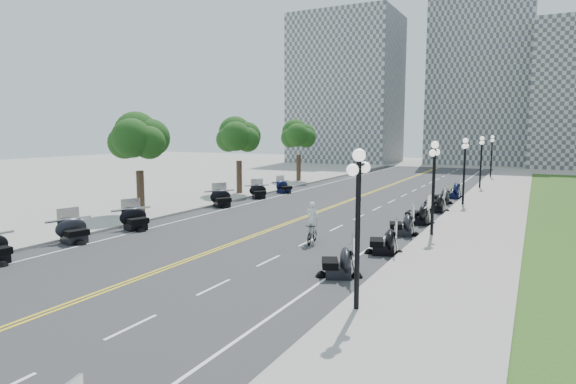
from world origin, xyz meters
The scene contains 49 objects.
ground centered at (0.00, 0.00, 0.00)m, with size 160.00×160.00×0.00m, color gray.
road centered at (0.00, 10.00, 0.00)m, with size 16.00×90.00×0.01m, color #333335.
centerline_yellow_a centered at (-0.12, 10.00, 0.01)m, with size 0.12×90.00×0.00m, color yellow.
centerline_yellow_b centered at (0.12, 10.00, 0.01)m, with size 0.12×90.00×0.00m, color yellow.
edge_line_north centered at (6.40, 10.00, 0.01)m, with size 0.12×90.00×0.00m, color white.
edge_line_south centered at (-6.40, 10.00, 0.01)m, with size 0.12×90.00×0.00m, color white.
lane_dash_3 centered at (3.20, -12.00, 0.01)m, with size 0.12×2.00×0.00m, color white.
lane_dash_4 centered at (3.20, -8.00, 0.01)m, with size 0.12×2.00×0.00m, color white.
lane_dash_5 centered at (3.20, -4.00, 0.01)m, with size 0.12×2.00×0.00m, color white.
lane_dash_6 centered at (3.20, 0.00, 0.01)m, with size 0.12×2.00×0.00m, color white.
lane_dash_7 centered at (3.20, 4.00, 0.01)m, with size 0.12×2.00×0.00m, color white.
lane_dash_8 centered at (3.20, 8.00, 0.01)m, with size 0.12×2.00×0.00m, color white.
lane_dash_9 centered at (3.20, 12.00, 0.01)m, with size 0.12×2.00×0.00m, color white.
lane_dash_10 centered at (3.20, 16.00, 0.01)m, with size 0.12×2.00×0.00m, color white.
lane_dash_11 centered at (3.20, 20.00, 0.01)m, with size 0.12×2.00×0.00m, color white.
lane_dash_12 centered at (3.20, 24.00, 0.01)m, with size 0.12×2.00×0.00m, color white.
lane_dash_13 centered at (3.20, 28.00, 0.01)m, with size 0.12×2.00×0.00m, color white.
lane_dash_14 centered at (3.20, 32.00, 0.01)m, with size 0.12×2.00×0.00m, color white.
lane_dash_15 centered at (3.20, 36.00, 0.01)m, with size 0.12×2.00×0.00m, color white.
lane_dash_16 centered at (3.20, 40.00, 0.01)m, with size 0.12×2.00×0.00m, color white.
lane_dash_17 centered at (3.20, 44.00, 0.01)m, with size 0.12×2.00×0.00m, color white.
lane_dash_18 centered at (3.20, 48.00, 0.01)m, with size 0.12×2.00×0.00m, color white.
lane_dash_19 centered at (3.20, 52.00, 0.01)m, with size 0.12×2.00×0.00m, color white.
sidewalk_north centered at (10.50, 10.00, 0.07)m, with size 5.00×90.00×0.15m, color #9E9991.
sidewalk_south centered at (-10.50, 10.00, 0.07)m, with size 5.00×90.00×0.15m, color #9E9991.
distant_block_a centered at (-18.00, 62.00, 13.00)m, with size 18.00×14.00×26.00m, color gray.
distant_block_b centered at (4.00, 68.00, 15.00)m, with size 16.00×12.00×30.00m, color gray.
street_lamp_1 centered at (8.60, -8.00, 2.60)m, with size 0.50×1.20×4.90m, color black, non-canonical shape.
street_lamp_2 centered at (8.60, 4.00, 2.60)m, with size 0.50×1.20×4.90m, color black, non-canonical shape.
street_lamp_3 centered at (8.60, 16.00, 2.60)m, with size 0.50×1.20×4.90m, color black, non-canonical shape.
street_lamp_4 centered at (8.60, 28.00, 2.60)m, with size 0.50×1.20×4.90m, color black, non-canonical shape.
street_lamp_5 centered at (8.60, 40.00, 2.60)m, with size 0.50×1.20×4.90m, color black, non-canonical shape.
tree_2 centered at (-10.00, 2.00, 4.75)m, with size 4.80×4.80×9.20m, color #235619, non-canonical shape.
tree_3 centered at (-10.00, 14.00, 4.75)m, with size 4.80×4.80×9.20m, color #235619, non-canonical shape.
tree_4 centered at (-10.00, 26.00, 4.75)m, with size 4.80×4.80×9.20m, color #235619, non-canonical shape.
motorcycle_n_4 centered at (6.74, -4.79, 0.67)m, with size 1.93×1.93×1.35m, color black, non-canonical shape.
motorcycle_n_5 centered at (7.30, -0.55, 0.67)m, with size 1.92×1.92×1.34m, color black, non-canonical shape.
motorcycle_n_6 centered at (7.06, 3.76, 0.68)m, with size 1.95×1.95×1.37m, color black, non-canonical shape.
motorcycle_n_7 centered at (7.17, 7.37, 0.75)m, with size 2.14×2.14×1.50m, color black, non-canonical shape.
motorcycle_n_8 centered at (7.24, 12.35, 0.75)m, with size 2.13×2.13×1.49m, color black, non-canonical shape.
motorcycle_n_9 centered at (6.93, 16.43, 0.66)m, with size 1.89×1.89×1.32m, color black, non-canonical shape.
motorcycle_n_10 centered at (7.18, 20.13, 0.77)m, with size 2.21×2.21×1.54m, color black, non-canonical shape.
motorcycle_s_4 centered at (-7.20, -5.54, 0.70)m, with size 2.01×2.01×1.41m, color black, non-canonical shape.
motorcycle_s_5 centered at (-6.79, -1.74, 0.71)m, with size 2.03×2.03×1.42m, color black, non-canonical shape.
motorcycle_s_7 centered at (-7.26, 7.42, 0.71)m, with size 2.03×2.03×1.42m, color black, non-canonical shape.
motorcycle_s_8 centered at (-7.16, 12.59, 0.65)m, with size 1.86×1.86×1.30m, color black, non-canonical shape.
motorcycle_s_9 centered at (-6.90, 16.67, 0.64)m, with size 1.82×1.82×1.27m, color black, non-canonical shape.
bicycle centered at (3.53, -0.15, 0.51)m, with size 0.48×1.69×1.02m, color #A51414.
cyclist_rider centered at (3.53, -0.15, 1.90)m, with size 0.65×0.42×1.77m, color white.
Camera 1 is at (13.29, -21.71, 5.62)m, focal length 30.00 mm.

